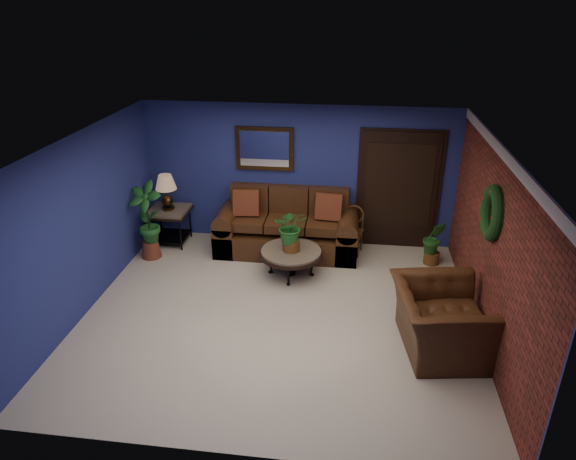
# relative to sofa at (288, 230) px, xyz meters

# --- Properties ---
(floor) EXTENTS (5.50, 5.50, 0.00)m
(floor) POSITION_rel_sofa_xyz_m (0.14, -2.09, -0.36)
(floor) COLOR beige
(floor) RESTS_ON ground
(wall_back) EXTENTS (5.50, 0.04, 2.50)m
(wall_back) POSITION_rel_sofa_xyz_m (0.14, 0.41, 0.89)
(wall_back) COLOR navy
(wall_back) RESTS_ON ground
(wall_left) EXTENTS (0.04, 5.00, 2.50)m
(wall_left) POSITION_rel_sofa_xyz_m (-2.61, -2.09, 0.89)
(wall_left) COLOR navy
(wall_left) RESTS_ON ground
(wall_right_brick) EXTENTS (0.04, 5.00, 2.50)m
(wall_right_brick) POSITION_rel_sofa_xyz_m (2.89, -2.09, 0.89)
(wall_right_brick) COLOR maroon
(wall_right_brick) RESTS_ON ground
(ceiling) EXTENTS (5.50, 5.00, 0.02)m
(ceiling) POSITION_rel_sofa_xyz_m (0.14, -2.09, 2.14)
(ceiling) COLOR white
(ceiling) RESTS_ON wall_back
(crown_molding) EXTENTS (0.03, 5.00, 0.14)m
(crown_molding) POSITION_rel_sofa_xyz_m (2.86, -2.09, 2.07)
(crown_molding) COLOR white
(crown_molding) RESTS_ON wall_right_brick
(wall_mirror) EXTENTS (1.02, 0.06, 0.77)m
(wall_mirror) POSITION_rel_sofa_xyz_m (-0.46, 0.37, 1.36)
(wall_mirror) COLOR #3D2710
(wall_mirror) RESTS_ON wall_back
(closet_door) EXTENTS (1.44, 0.06, 2.18)m
(closet_door) POSITION_rel_sofa_xyz_m (1.89, 0.38, 0.69)
(closet_door) COLOR black
(closet_door) RESTS_ON wall_back
(wreath) EXTENTS (0.16, 0.72, 0.72)m
(wreath) POSITION_rel_sofa_xyz_m (2.83, -2.04, 1.34)
(wreath) COLOR black
(wreath) RESTS_ON wall_right_brick
(sofa) EXTENTS (2.46, 1.06, 1.11)m
(sofa) POSITION_rel_sofa_xyz_m (0.00, 0.00, 0.00)
(sofa) COLOR #442313
(sofa) RESTS_ON ground
(coffee_table) EXTENTS (1.03, 1.03, 0.44)m
(coffee_table) POSITION_rel_sofa_xyz_m (0.17, -0.94, 0.02)
(coffee_table) COLOR #524D47
(coffee_table) RESTS_ON ground
(end_table) EXTENTS (0.72, 0.72, 0.66)m
(end_table) POSITION_rel_sofa_xyz_m (-2.16, -0.04, 0.15)
(end_table) COLOR #524D47
(end_table) RESTS_ON ground
(table_lamp) EXTENTS (0.37, 0.37, 0.62)m
(table_lamp) POSITION_rel_sofa_xyz_m (-2.16, -0.04, 0.70)
(table_lamp) COLOR #3D2710
(table_lamp) RESTS_ON end_table
(side_chair) EXTENTS (0.42, 0.42, 0.85)m
(side_chair) POSITION_rel_sofa_xyz_m (1.14, 0.02, 0.12)
(side_chair) COLOR #583419
(side_chair) RESTS_ON ground
(armchair) EXTENTS (1.30, 1.44, 0.84)m
(armchair) POSITION_rel_sofa_xyz_m (2.29, -2.58, 0.06)
(armchair) COLOR #442313
(armchair) RESTS_ON ground
(coffee_plant) EXTENTS (0.58, 0.52, 0.71)m
(coffee_plant) POSITION_rel_sofa_xyz_m (0.17, -0.94, 0.47)
(coffee_plant) COLOR brown
(coffee_plant) RESTS_ON coffee_table
(floor_plant) EXTENTS (0.36, 0.30, 0.79)m
(floor_plant) POSITION_rel_sofa_xyz_m (2.49, -0.25, 0.04)
(floor_plant) COLOR brown
(floor_plant) RESTS_ON ground
(tall_plant) EXTENTS (0.67, 0.53, 1.36)m
(tall_plant) POSITION_rel_sofa_xyz_m (-2.31, -0.64, 0.37)
(tall_plant) COLOR brown
(tall_plant) RESTS_ON ground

